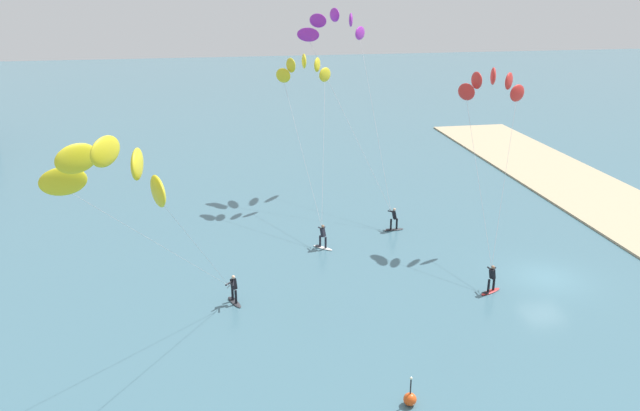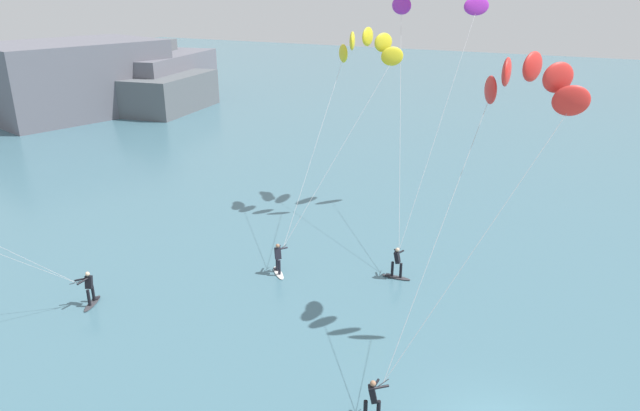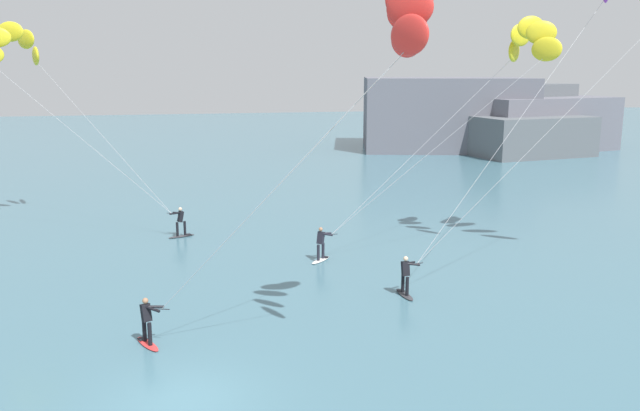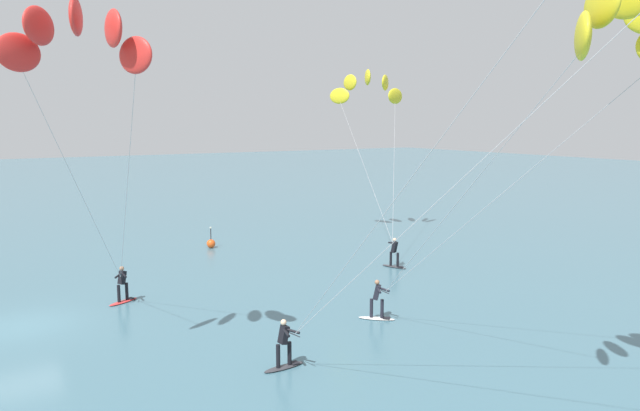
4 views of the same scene
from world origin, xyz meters
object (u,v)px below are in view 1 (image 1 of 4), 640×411
at_px(kitesurfer_downwind, 305,76).
at_px(marker_buoy, 410,399).
at_px(kitesurfer_nearshore, 115,177).
at_px(kitesurfer_mid_water, 492,94).
at_px(kitesurfer_far_out, 336,31).

xyz_separation_m(kitesurfer_downwind, marker_buoy, (-26.53, -0.28, -9.73)).
relative_size(kitesurfer_nearshore, kitesurfer_mid_water, 1.01).
relative_size(kitesurfer_mid_water, marker_buoy, 8.43).
xyz_separation_m(kitesurfer_nearshore, kitesurfer_mid_water, (14.72, -21.41, -0.05)).
bearing_deg(marker_buoy, kitesurfer_far_out, -5.47).
bearing_deg(kitesurfer_downwind, kitesurfer_nearshore, 156.31).
distance_m(kitesurfer_nearshore, kitesurfer_far_out, 31.89).
distance_m(kitesurfer_nearshore, kitesurfer_downwind, 26.96).
distance_m(kitesurfer_nearshore, marker_buoy, 14.92).
bearing_deg(kitesurfer_nearshore, kitesurfer_mid_water, -55.48).
height_order(kitesurfer_nearshore, kitesurfer_mid_water, kitesurfer_nearshore).
relative_size(kitesurfer_mid_water, kitesurfer_downwind, 1.00).
height_order(kitesurfer_mid_water, kitesurfer_downwind, kitesurfer_mid_water).
height_order(kitesurfer_far_out, kitesurfer_downwind, kitesurfer_far_out).
xyz_separation_m(kitesurfer_nearshore, kitesurfer_far_out, (28.50, -14.02, 2.91)).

